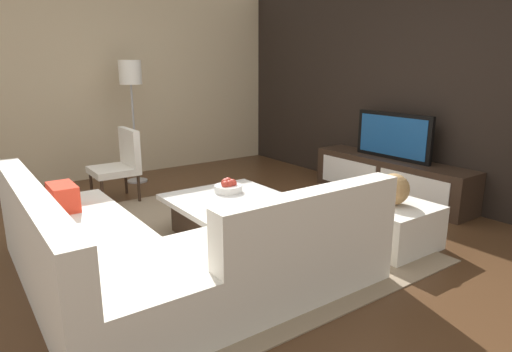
{
  "coord_description": "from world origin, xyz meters",
  "views": [
    {
      "loc": [
        3.32,
        -2.03,
        1.62
      ],
      "look_at": [
        -0.16,
        0.46,
        0.53
      ],
      "focal_mm": 30.72,
      "sensor_mm": 36.0,
      "label": 1
    }
  ],
  "objects_px": {
    "coffee_table": "(230,215)",
    "accent_chair_near": "(121,161)",
    "floor_lamp": "(131,81)",
    "media_console": "(390,178)",
    "sectional_couch": "(161,253)",
    "ottoman": "(391,225)",
    "decorative_ball": "(393,189)",
    "television": "(393,136)",
    "fruit_bowl": "(228,187)"
  },
  "relations": [
    {
      "from": "accent_chair_near",
      "to": "floor_lamp",
      "type": "distance_m",
      "value": 1.26
    },
    {
      "from": "media_console",
      "to": "television",
      "type": "distance_m",
      "value": 0.53
    },
    {
      "from": "sectional_couch",
      "to": "ottoman",
      "type": "bearing_deg",
      "value": 77.13
    },
    {
      "from": "floor_lamp",
      "to": "ottoman",
      "type": "distance_m",
      "value": 3.92
    },
    {
      "from": "sectional_couch",
      "to": "television",
      "type": "bearing_deg",
      "value": 98.92
    },
    {
      "from": "television",
      "to": "accent_chair_near",
      "type": "xyz_separation_m",
      "value": [
        -1.87,
        -2.74,
        -0.29
      ]
    },
    {
      "from": "television",
      "to": "coffee_table",
      "type": "bearing_deg",
      "value": -92.49
    },
    {
      "from": "coffee_table",
      "to": "ottoman",
      "type": "xyz_separation_m",
      "value": [
        1.08,
        1.06,
        -0.0
      ]
    },
    {
      "from": "ottoman",
      "to": "media_console",
      "type": "bearing_deg",
      "value": 128.29
    },
    {
      "from": "media_console",
      "to": "decorative_ball",
      "type": "bearing_deg",
      "value": -51.71
    },
    {
      "from": "ottoman",
      "to": "fruit_bowl",
      "type": "distance_m",
      "value": 1.6
    },
    {
      "from": "media_console",
      "to": "sectional_couch",
      "type": "bearing_deg",
      "value": -81.08
    },
    {
      "from": "floor_lamp",
      "to": "decorative_ball",
      "type": "bearing_deg",
      "value": 16.33
    },
    {
      "from": "accent_chair_near",
      "to": "floor_lamp",
      "type": "relative_size",
      "value": 0.52
    },
    {
      "from": "television",
      "to": "accent_chair_near",
      "type": "bearing_deg",
      "value": -124.35
    },
    {
      "from": "accent_chair_near",
      "to": "decorative_ball",
      "type": "bearing_deg",
      "value": 26.23
    },
    {
      "from": "accent_chair_near",
      "to": "ottoman",
      "type": "height_order",
      "value": "accent_chair_near"
    },
    {
      "from": "accent_chair_near",
      "to": "decorative_ball",
      "type": "distance_m",
      "value": 3.22
    },
    {
      "from": "floor_lamp",
      "to": "sectional_couch",
      "type": "bearing_deg",
      "value": -17.54
    },
    {
      "from": "television",
      "to": "fruit_bowl",
      "type": "height_order",
      "value": "television"
    },
    {
      "from": "floor_lamp",
      "to": "coffee_table",
      "type": "bearing_deg",
      "value": -0.24
    },
    {
      "from": "coffee_table",
      "to": "accent_chair_near",
      "type": "relative_size",
      "value": 1.21
    },
    {
      "from": "coffee_table",
      "to": "floor_lamp",
      "type": "relative_size",
      "value": 0.63
    },
    {
      "from": "television",
      "to": "decorative_ball",
      "type": "distance_m",
      "value": 1.6
    },
    {
      "from": "accent_chair_near",
      "to": "sectional_couch",
      "type": "bearing_deg",
      "value": -14.05
    },
    {
      "from": "television",
      "to": "ottoman",
      "type": "distance_m",
      "value": 1.68
    },
    {
      "from": "media_console",
      "to": "floor_lamp",
      "type": "xyz_separation_m",
      "value": [
        -2.6,
        -2.29,
        1.16
      ]
    },
    {
      "from": "television",
      "to": "coffee_table",
      "type": "relative_size",
      "value": 1.01
    },
    {
      "from": "accent_chair_near",
      "to": "floor_lamp",
      "type": "xyz_separation_m",
      "value": [
        -0.72,
        0.46,
        0.92
      ]
    },
    {
      "from": "television",
      "to": "media_console",
      "type": "bearing_deg",
      "value": -90.0
    },
    {
      "from": "coffee_table",
      "to": "accent_chair_near",
      "type": "bearing_deg",
      "value": -165.91
    },
    {
      "from": "floor_lamp",
      "to": "fruit_bowl",
      "type": "bearing_deg",
      "value": 2.26
    },
    {
      "from": "ottoman",
      "to": "accent_chair_near",
      "type": "bearing_deg",
      "value": -152.2
    },
    {
      "from": "sectional_couch",
      "to": "media_console",
      "type": "bearing_deg",
      "value": 98.92
    },
    {
      "from": "media_console",
      "to": "fruit_bowl",
      "type": "bearing_deg",
      "value": -97.34
    },
    {
      "from": "media_console",
      "to": "television",
      "type": "height_order",
      "value": "television"
    },
    {
      "from": "fruit_bowl",
      "to": "coffee_table",
      "type": "bearing_deg",
      "value": -29.2
    },
    {
      "from": "television",
      "to": "coffee_table",
      "type": "distance_m",
      "value": 2.37
    },
    {
      "from": "accent_chair_near",
      "to": "decorative_ball",
      "type": "height_order",
      "value": "accent_chair_near"
    },
    {
      "from": "media_console",
      "to": "ottoman",
      "type": "xyz_separation_m",
      "value": [
        0.98,
        -1.24,
        -0.05
      ]
    },
    {
      "from": "media_console",
      "to": "floor_lamp",
      "type": "height_order",
      "value": "floor_lamp"
    },
    {
      "from": "fruit_bowl",
      "to": "sectional_couch",
      "type": "bearing_deg",
      "value": -53.49
    },
    {
      "from": "accent_chair_near",
      "to": "media_console",
      "type": "bearing_deg",
      "value": 54.07
    },
    {
      "from": "media_console",
      "to": "television",
      "type": "relative_size",
      "value": 2.0
    },
    {
      "from": "fruit_bowl",
      "to": "decorative_ball",
      "type": "bearing_deg",
      "value": 37.18
    },
    {
      "from": "coffee_table",
      "to": "decorative_ball",
      "type": "height_order",
      "value": "decorative_ball"
    },
    {
      "from": "sectional_couch",
      "to": "floor_lamp",
      "type": "bearing_deg",
      "value": 162.46
    },
    {
      "from": "coffee_table",
      "to": "decorative_ball",
      "type": "xyz_separation_m",
      "value": [
        1.08,
        1.06,
        0.34
      ]
    },
    {
      "from": "accent_chair_near",
      "to": "ottoman",
      "type": "relative_size",
      "value": 1.24
    },
    {
      "from": "floor_lamp",
      "to": "fruit_bowl",
      "type": "height_order",
      "value": "floor_lamp"
    }
  ]
}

